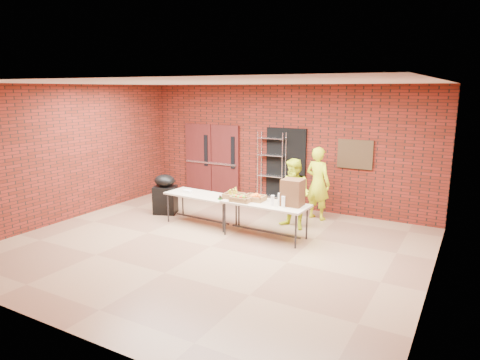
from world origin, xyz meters
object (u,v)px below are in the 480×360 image
volunteer_woman (318,183)px  volunteer_man (294,194)px  table_left (201,197)px  wire_rack (271,170)px  table_right (265,206)px  covered_grill (165,194)px  coffee_dispenser (293,192)px

volunteer_woman → volunteer_man: volunteer_woman is taller
volunteer_woman → table_left: bearing=53.0°
wire_rack → table_right: bearing=-69.4°
covered_grill → volunteer_man: volunteer_man is taller
table_right → volunteer_man: 0.90m
wire_rack → table_left: 2.32m
wire_rack → volunteer_woman: 1.54m
wire_rack → volunteer_man: 1.92m
table_left → covered_grill: (-1.28, 0.25, -0.15)m
table_right → coffee_dispenser: (0.57, 0.08, 0.34)m
coffee_dispenser → table_left: bearing=179.2°
table_left → table_right: (1.70, -0.11, 0.04)m
table_left → coffee_dispenser: bearing=3.0°
wire_rack → table_left: (-0.75, -2.17, -0.35)m
table_left → table_right: bearing=0.0°
wire_rack → volunteer_woman: size_ratio=1.14×
table_right → volunteer_man: size_ratio=1.17×
wire_rack → volunteer_man: size_ratio=1.26×
coffee_dispenser → covered_grill: size_ratio=0.55×
coffee_dispenser → covered_grill: coffee_dispenser is taller
table_left → covered_grill: covered_grill is taller
covered_grill → table_left: bearing=-34.2°
volunteer_woman → volunteer_man: 0.99m
wire_rack → covered_grill: size_ratio=2.00×
coffee_dispenser → volunteer_woman: size_ratio=0.31×
table_left → volunteer_man: volunteer_man is taller
covered_grill → table_right: bearing=-30.0°
table_right → volunteer_man: (0.30, 0.84, 0.10)m
wire_rack → coffee_dispenser: size_ratio=3.65×
table_right → covered_grill: size_ratio=1.87×
covered_grill → volunteer_woman: 3.79m
covered_grill → volunteer_woman: size_ratio=0.57×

